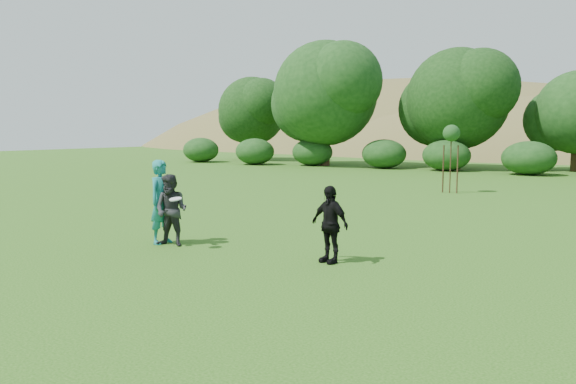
% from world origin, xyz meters
% --- Properties ---
extents(ground, '(120.00, 120.00, 0.00)m').
position_xyz_m(ground, '(0.00, 0.00, 0.00)').
color(ground, '#19470C').
rests_on(ground, ground).
extents(player_teal, '(0.50, 0.74, 1.96)m').
position_xyz_m(player_teal, '(-1.89, 0.56, 0.98)').
color(player_teal, '#1A7877').
rests_on(player_teal, ground).
extents(player_grey, '(0.94, 0.81, 1.64)m').
position_xyz_m(player_grey, '(-1.50, 0.47, 0.82)').
color(player_grey, '#272729').
rests_on(player_grey, ground).
extents(player_black, '(0.97, 0.57, 1.55)m').
position_xyz_m(player_black, '(2.29, 1.09, 0.78)').
color(player_black, black).
rests_on(player_black, ground).
extents(frisbee, '(0.27, 0.27, 0.07)m').
position_xyz_m(frisbee, '(-1.09, 0.20, 1.14)').
color(frisbee, white).
rests_on(frisbee, ground).
extents(sapling, '(0.70, 0.70, 2.85)m').
position_xyz_m(sapling, '(0.30, 14.66, 2.42)').
color(sapling, '#392716').
rests_on(sapling, ground).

